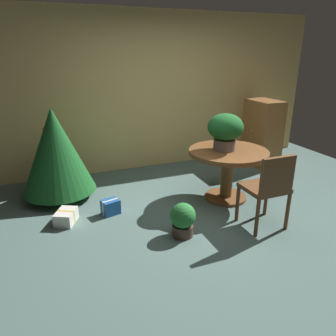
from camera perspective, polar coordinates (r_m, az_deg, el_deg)
ground_plane at (r=4.06m, az=9.02°, el=-8.87°), size 6.60×6.60×0.00m
back_wall_panel at (r=5.59m, az=-2.01°, el=13.45°), size 6.00×0.10×2.60m
round_dining_table at (r=4.40m, az=10.69°, el=0.94°), size 1.07×1.07×0.71m
flower_vase at (r=4.28m, az=10.27°, el=6.84°), size 0.47×0.47×0.49m
wooden_chair_near at (r=3.75m, az=17.65°, el=-3.15°), size 0.47×0.43×0.92m
holiday_tree at (r=4.58m, az=-19.52°, el=2.97°), size 0.99×0.99×1.28m
gift_box_cream at (r=4.07m, az=-17.84°, el=-8.35°), size 0.32×0.35×0.16m
gift_box_blue at (r=4.14m, az=-10.27°, el=-6.90°), size 0.25×0.21×0.19m
wooden_cabinet at (r=5.99m, az=16.56°, el=6.09°), size 0.46×0.66×1.16m
potted_plant at (r=3.58m, az=2.70°, el=-9.17°), size 0.29×0.29×0.39m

